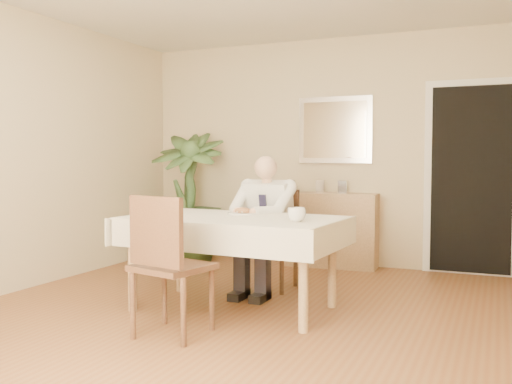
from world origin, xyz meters
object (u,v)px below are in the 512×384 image
at_px(chair_far, 273,232).
at_px(coffee_mug, 297,215).
at_px(dining_table, 233,227).
at_px(sideboard, 331,230).
at_px(potted_palm, 187,196).
at_px(seated_man, 262,218).
at_px(chair_near, 166,258).

relative_size(chair_far, coffee_mug, 6.92).
xyz_separation_m(dining_table, sideboard, (0.22, 2.10, -0.25)).
relative_size(chair_far, sideboard, 0.89).
bearing_deg(dining_table, potted_palm, 132.53).
bearing_deg(coffee_mug, seated_man, 128.86).
xyz_separation_m(chair_far, seated_man, (0.00, -0.29, 0.17)).
height_order(chair_far, seated_man, seated_man).
xyz_separation_m(dining_table, coffee_mug, (0.58, -0.13, 0.14)).
height_order(sideboard, potted_palm, potted_palm).
xyz_separation_m(dining_table, seated_man, (0.00, 0.59, 0.02)).
bearing_deg(dining_table, chair_far, 93.34).
bearing_deg(potted_palm, dining_table, -50.81).
relative_size(chair_far, potted_palm, 0.60).
bearing_deg(chair_far, coffee_mug, -55.78).
bearing_deg(dining_table, chair_near, -92.95).
relative_size(seated_man, potted_palm, 0.81).
distance_m(chair_near, sideboard, 2.98).
distance_m(chair_near, potted_palm, 3.00).
bearing_deg(sideboard, coffee_mug, -83.31).
relative_size(dining_table, potted_palm, 1.15).
bearing_deg(chair_far, seated_man, -85.68).
bearing_deg(dining_table, sideboard, 87.44).
distance_m(coffee_mug, sideboard, 2.30).
height_order(chair_far, potted_palm, potted_palm).
height_order(dining_table, chair_far, chair_far).
xyz_separation_m(chair_near, coffee_mug, (0.68, 0.73, 0.25)).
xyz_separation_m(chair_far, potted_palm, (-1.47, 0.92, 0.25)).
xyz_separation_m(chair_near, sideboard, (0.31, 2.96, -0.14)).
bearing_deg(potted_palm, chair_near, -62.71).
height_order(seated_man, sideboard, seated_man).
bearing_deg(chair_near, sideboard, 97.18).
xyz_separation_m(coffee_mug, sideboard, (-0.37, 2.23, -0.39)).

